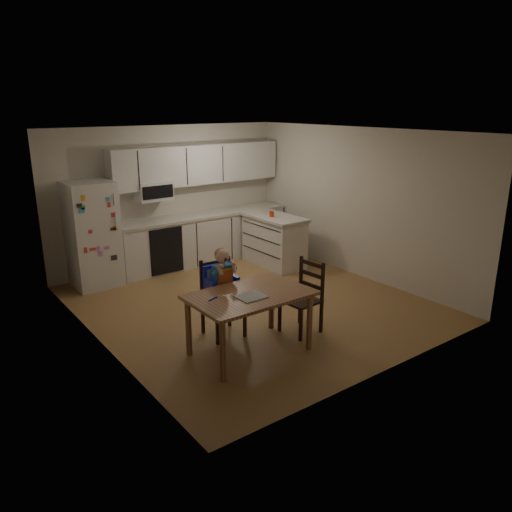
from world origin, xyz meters
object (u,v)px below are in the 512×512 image
Objects in this scene: kitchen_island at (274,240)px; chair_side at (306,292)px; red_cup at (272,214)px; dining_table at (250,302)px; chair_booster at (221,283)px; refrigerator at (93,234)px.

chair_side is (-1.39, -2.41, 0.07)m from kitchen_island.
red_cup reaches higher than dining_table.
chair_booster is at bearing -125.25° from chair_side.
refrigerator is 1.36× the size of kitchen_island.
refrigerator is 1.47× the size of chair_booster.
refrigerator is 2.84m from chair_booster.
red_cup is 2.75m from chair_side.
red_cup is at bearing 42.67° from chair_booster.
dining_table is (-2.34, -2.47, 0.18)m from kitchen_island.
red_cup is (-0.09, -0.03, 0.51)m from kitchen_island.
chair_booster reaches higher than chair_side.
dining_table is at bearing -132.75° from red_cup.
kitchen_island reaches higher than dining_table.
red_cup is at bearing -160.93° from kitchen_island.
dining_table is 0.62m from chair_booster.
red_cup is at bearing 146.75° from chair_side.
red_cup is 0.11× the size of chair_side.
kitchen_island is at bearing 19.07° from red_cup.
chair_booster reaches higher than dining_table.
red_cup is 2.91m from chair_booster.
kitchen_island is at bearing 42.07° from chair_booster.
red_cup is at bearing -17.99° from refrigerator.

